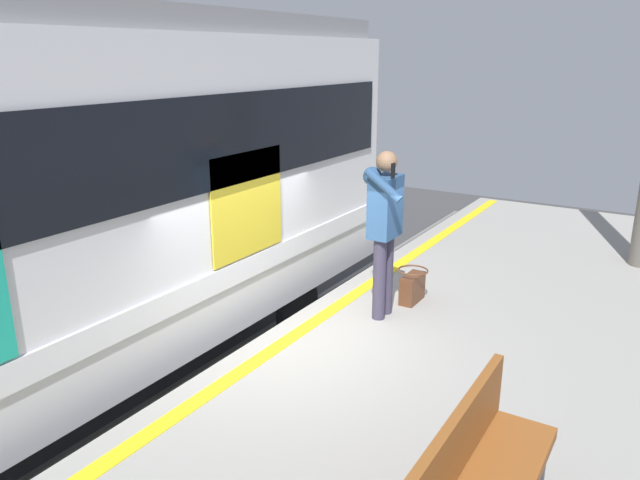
# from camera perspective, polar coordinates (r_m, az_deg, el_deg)

# --- Properties ---
(ground_plane) EXTENTS (23.74, 23.74, 0.00)m
(ground_plane) POSITION_cam_1_polar(r_m,az_deg,el_deg) (7.08, -4.05, -15.88)
(ground_plane) COLOR #3D3D3F
(platform) EXTENTS (14.21, 3.68, 1.06)m
(platform) POSITION_cam_1_polar(r_m,az_deg,el_deg) (6.07, 10.74, -16.40)
(platform) COLOR gray
(platform) RESTS_ON ground
(safety_line) EXTENTS (13.92, 0.16, 0.01)m
(safety_line) POSITION_cam_1_polar(r_m,az_deg,el_deg) (6.41, -2.04, -8.66)
(safety_line) COLOR yellow
(safety_line) RESTS_ON platform
(track_rail_near) EXTENTS (18.47, 0.08, 0.16)m
(track_rail_near) POSITION_cam_1_polar(r_m,az_deg,el_deg) (7.71, -11.51, -12.57)
(track_rail_near) COLOR slate
(track_rail_near) RESTS_ON ground
(track_rail_far) EXTENTS (18.47, 0.08, 0.16)m
(track_rail_far) POSITION_cam_1_polar(r_m,az_deg,el_deg) (8.66, -18.60, -9.68)
(track_rail_far) COLOR slate
(track_rail_far) RESTS_ON ground
(train_carriage) EXTENTS (9.29, 3.09, 4.11)m
(train_carriage) POSITION_cam_1_polar(r_m,az_deg,el_deg) (6.44, -27.00, 4.00)
(train_carriage) COLOR silver
(train_carriage) RESTS_ON ground
(passenger) EXTENTS (0.57, 0.55, 1.83)m
(passenger) POSITION_cam_1_polar(r_m,az_deg,el_deg) (6.49, 6.04, 1.79)
(passenger) COLOR #383347
(passenger) RESTS_ON platform
(handbag) EXTENTS (0.40, 0.36, 0.40)m
(handbag) POSITION_cam_1_polar(r_m,az_deg,el_deg) (7.18, 8.63, -4.32)
(handbag) COLOR #59331E
(handbag) RESTS_ON platform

